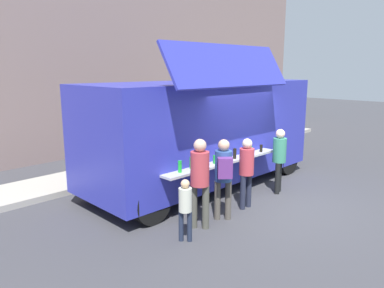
{
  "coord_description": "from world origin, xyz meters",
  "views": [
    {
      "loc": [
        -7.14,
        -4.3,
        3.09
      ],
      "look_at": [
        -0.92,
        1.7,
        1.3
      ],
      "focal_mm": 34.28,
      "sensor_mm": 36.0,
      "label": 1
    }
  ],
  "objects": [
    {
      "name": "ground_plane",
      "position": [
        0.0,
        0.0,
        0.0
      ],
      "size": [
        60.0,
        60.0,
        0.0
      ],
      "primitive_type": "plane",
      "color": "#38383D"
    },
    {
      "name": "curb_strip",
      "position": [
        -4.12,
        4.7,
        0.07
      ],
      "size": [
        28.0,
        1.6,
        0.15
      ],
      "primitive_type": "cube",
      "color": "#9E998E",
      "rests_on": "ground"
    },
    {
      "name": "food_truck_main",
      "position": [
        -0.12,
        2.08,
        1.52
      ],
      "size": [
        6.57,
        3.04,
        3.61
      ],
      "rotation": [
        0.0,
        0.0,
        -0.02
      ],
      "color": "#2C31A7",
      "rests_on": "ground"
    },
    {
      "name": "trash_bin",
      "position": [
        3.76,
        4.4,
        0.44
      ],
      "size": [
        0.6,
        0.6,
        0.87
      ],
      "primitive_type": "cylinder",
      "color": "#306338",
      "rests_on": "ground"
    },
    {
      "name": "customer_front_ordering",
      "position": [
        -0.68,
        0.26,
        0.95
      ],
      "size": [
        0.33,
        0.32,
        1.59
      ],
      "rotation": [
        0.0,
        0.0,
        1.52
      ],
      "color": "#202436",
      "rests_on": "ground"
    },
    {
      "name": "customer_mid_with_backpack",
      "position": [
        -1.56,
        0.2,
        1.04
      ],
      "size": [
        0.52,
        0.53,
        1.7
      ],
      "rotation": [
        0.0,
        0.0,
        0.8
      ],
      "color": "#4C4740",
      "rests_on": "ground"
    },
    {
      "name": "customer_rear_waiting",
      "position": [
        -2.17,
        0.28,
        1.07
      ],
      "size": [
        0.36,
        0.36,
        1.79
      ],
      "rotation": [
        0.0,
        0.0,
        0.59
      ],
      "color": "#48483F",
      "rests_on": "ground"
    },
    {
      "name": "customer_extra_browsing",
      "position": [
        0.75,
        0.29,
        0.97
      ],
      "size": [
        0.33,
        0.33,
        1.63
      ],
      "rotation": [
        0.0,
        0.0,
        1.92
      ],
      "color": "black",
      "rests_on": "ground"
    },
    {
      "name": "child_near_queue",
      "position": [
        -2.77,
        0.09,
        0.7
      ],
      "size": [
        0.24,
        0.24,
        1.17
      ],
      "rotation": [
        0.0,
        0.0,
        0.65
      ],
      "color": "#1D253A",
      "rests_on": "ground"
    }
  ]
}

